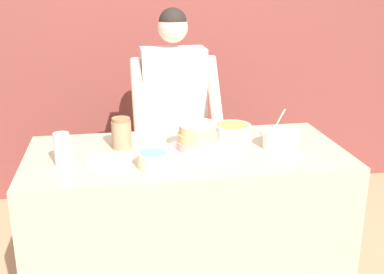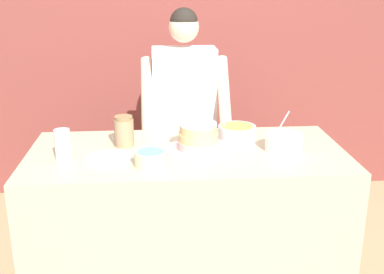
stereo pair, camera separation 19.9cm
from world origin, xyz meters
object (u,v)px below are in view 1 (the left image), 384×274
cake (197,139)px  frosting_bowl_olive (232,130)px  drinking_glass (62,149)px  person_baker (174,108)px  frosting_bowl_white (281,139)px  frosting_bowl_blue (153,159)px  ceramic_plate (109,161)px  stoneware_jar (121,133)px

cake → frosting_bowl_olive: size_ratio=1.62×
drinking_glass → person_baker: bearing=52.0°
frosting_bowl_white → frosting_bowl_olive: frosting_bowl_white is taller
cake → frosting_bowl_white: bearing=-4.9°
frosting_bowl_white → drinking_glass: frosting_bowl_white is taller
cake → frosting_bowl_olive: frosting_bowl_olive is taller
cake → drinking_glass: bearing=-171.9°
frosting_bowl_blue → frosting_bowl_white: bearing=12.9°
ceramic_plate → person_baker: bearing=62.6°
frosting_bowl_olive → ceramic_plate: frosting_bowl_olive is taller
person_baker → drinking_glass: (-0.62, -0.80, 0.05)m
frosting_bowl_blue → drinking_glass: size_ratio=1.24×
frosting_bowl_white → frosting_bowl_blue: frosting_bowl_blue is taller
person_baker → ceramic_plate: person_baker is taller
cake → frosting_bowl_olive: bearing=38.5°
stoneware_jar → person_baker: bearing=60.3°
person_baker → frosting_bowl_olive: bearing=-64.3°
stoneware_jar → frosting_bowl_white: bearing=-9.4°
ceramic_plate → frosting_bowl_white: bearing=3.9°
frosting_bowl_blue → stoneware_jar: bearing=115.5°
ceramic_plate → stoneware_jar: stoneware_jar is taller
drinking_glass → frosting_bowl_white: bearing=3.0°
cake → frosting_bowl_white: (0.43, -0.04, -0.01)m
cake → ceramic_plate: 0.45m
cake → stoneware_jar: 0.39m
frosting_bowl_blue → ceramic_plate: frosting_bowl_blue is taller
frosting_bowl_white → drinking_glass: bearing=-177.0°
frosting_bowl_blue → cake: bearing=38.5°
cake → frosting_bowl_blue: size_ratio=1.74×
frosting_bowl_blue → frosting_bowl_olive: bearing=38.5°
person_baker → frosting_bowl_blue: size_ratio=8.15×
frosting_bowl_olive → frosting_bowl_blue: 0.59m
cake → frosting_bowl_white: frosting_bowl_white is taller
person_baker → frosting_bowl_blue: bearing=-103.4°
drinking_glass → frosting_bowl_blue: bearing=-13.1°
stoneware_jar → cake: bearing=-14.5°
frosting_bowl_olive → stoneware_jar: bearing=-171.9°
person_baker → frosting_bowl_white: size_ratio=8.32×
cake → frosting_bowl_blue: (-0.24, -0.19, -0.02)m
frosting_bowl_olive → stoneware_jar: stoneware_jar is taller
cake → ceramic_plate: bearing=-167.8°
person_baker → drinking_glass: 1.02m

